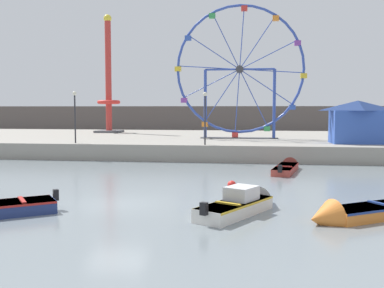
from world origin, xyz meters
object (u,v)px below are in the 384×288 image
object	(u,v)px
ferris_wheel_blue_frame	(240,72)
drop_tower_red_tower	(109,89)
promenade_lamp_near	(205,110)
mooring_buoy_orange	(232,185)
carnival_booth_blue_tent	(358,121)
promenade_lamp_far	(75,110)
motorboat_white_red_stripe	(245,203)
motorboat_orange_hull	(354,214)
motorboat_faded_red	(288,167)

from	to	relation	value
ferris_wheel_blue_frame	drop_tower_red_tower	size ratio (longest dim) A/B	0.91
promenade_lamp_near	mooring_buoy_orange	bearing A→B (deg)	-77.11
promenade_lamp_near	mooring_buoy_orange	size ratio (longest dim) A/B	9.16
carnival_booth_blue_tent	promenade_lamp_far	bearing A→B (deg)	-175.31
promenade_lamp_far	carnival_booth_blue_tent	bearing A→B (deg)	7.17
motorboat_white_red_stripe	mooring_buoy_orange	distance (m)	4.97
motorboat_orange_hull	carnival_booth_blue_tent	bearing A→B (deg)	-135.33
promenade_lamp_far	promenade_lamp_near	bearing A→B (deg)	-1.73
motorboat_faded_red	motorboat_orange_hull	xyz separation A→B (m)	(1.47, -13.39, 0.03)
motorboat_faded_red	promenade_lamp_near	bearing A→B (deg)	66.51
motorboat_faded_red	mooring_buoy_orange	distance (m)	8.29
motorboat_orange_hull	mooring_buoy_orange	world-z (taller)	motorboat_orange_hull
motorboat_white_red_stripe	carnival_booth_blue_tent	size ratio (longest dim) A/B	1.08
drop_tower_red_tower	promenade_lamp_far	xyz separation A→B (m)	(2.52, -16.02, -2.37)
motorboat_faded_red	drop_tower_red_tower	world-z (taller)	drop_tower_red_tower
carnival_booth_blue_tent	drop_tower_red_tower	bearing A→B (deg)	149.63
ferris_wheel_blue_frame	promenade_lamp_near	xyz separation A→B (m)	(-2.31, -7.87, -3.54)
motorboat_orange_hull	motorboat_white_red_stripe	bearing A→B (deg)	-45.57
motorboat_orange_hull	carnival_booth_blue_tent	xyz separation A→B (m)	(4.42, 20.70, 2.81)
motorboat_orange_hull	promenade_lamp_far	bearing A→B (deg)	-78.08
motorboat_white_red_stripe	mooring_buoy_orange	size ratio (longest dim) A/B	11.20
ferris_wheel_blue_frame	promenade_lamp_near	distance (m)	8.93
ferris_wheel_blue_frame	carnival_booth_blue_tent	size ratio (longest dim) A/B	2.70
mooring_buoy_orange	motorboat_white_red_stripe	bearing A→B (deg)	-80.86
motorboat_faded_red	promenade_lamp_far	bearing A→B (deg)	86.24
ferris_wheel_blue_frame	carnival_booth_blue_tent	world-z (taller)	ferris_wheel_blue_frame
motorboat_faded_red	drop_tower_red_tower	bearing A→B (deg)	54.31
promenade_lamp_far	motorboat_orange_hull	bearing A→B (deg)	-44.81
motorboat_faded_red	motorboat_orange_hull	bearing A→B (deg)	-162.30
motorboat_white_red_stripe	promenade_lamp_far	distance (m)	22.36
mooring_buoy_orange	carnival_booth_blue_tent	bearing A→B (deg)	58.45
motorboat_faded_red	motorboat_orange_hull	distance (m)	13.47
motorboat_orange_hull	promenade_lamp_near	world-z (taller)	promenade_lamp_near
promenade_lamp_near	promenade_lamp_far	world-z (taller)	promenade_lamp_far
carnival_booth_blue_tent	promenade_lamp_near	xyz separation A→B (m)	(-11.87, -3.14, 0.85)
promenade_lamp_near	promenade_lamp_far	size ratio (longest dim) A/B	0.97
drop_tower_red_tower	promenade_lamp_near	bearing A→B (deg)	-51.33
motorboat_faded_red	carnival_booth_blue_tent	distance (m)	9.81
motorboat_white_red_stripe	promenade_lamp_near	distance (m)	17.43
drop_tower_red_tower	motorboat_white_red_stripe	bearing A→B (deg)	-63.37
drop_tower_red_tower	mooring_buoy_orange	world-z (taller)	drop_tower_red_tower
mooring_buoy_orange	promenade_lamp_near	bearing A→B (deg)	102.89
motorboat_orange_hull	promenade_lamp_near	xyz separation A→B (m)	(-7.44, 17.56, 3.67)
promenade_lamp_far	drop_tower_red_tower	bearing A→B (deg)	98.94
motorboat_orange_hull	promenade_lamp_far	size ratio (longest dim) A/B	1.12
carnival_booth_blue_tent	ferris_wheel_blue_frame	bearing A→B (deg)	151.20
motorboat_white_red_stripe	carnival_booth_blue_tent	distance (m)	21.70
motorboat_faded_red	drop_tower_red_tower	size ratio (longest dim) A/B	0.44
motorboat_faded_red	promenade_lamp_far	world-z (taller)	promenade_lamp_far
carnival_booth_blue_tent	promenade_lamp_near	bearing A→B (deg)	-167.66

